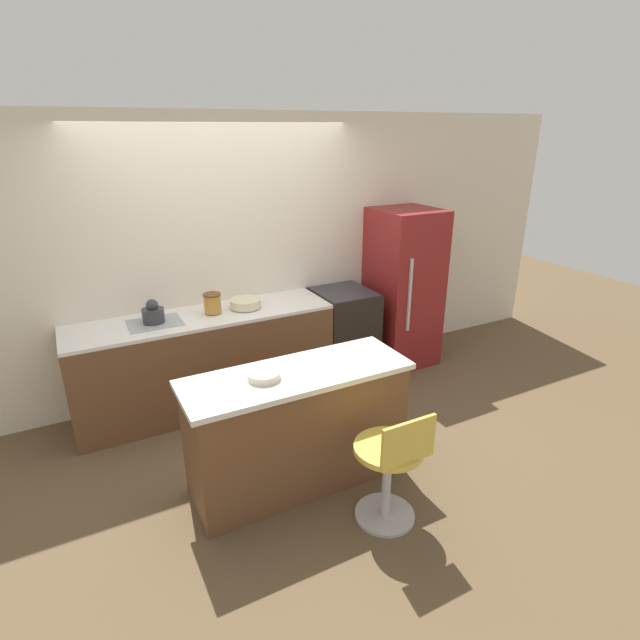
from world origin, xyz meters
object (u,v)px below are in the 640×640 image
(oven_range, at_px, (343,332))
(mixing_bowl, at_px, (245,303))
(stool_chair, at_px, (390,468))
(refrigerator, at_px, (403,288))
(kettle, at_px, (153,313))

(oven_range, relative_size, mixing_bowl, 3.21)
(oven_range, relative_size, stool_chair, 1.06)
(refrigerator, distance_m, kettle, 2.60)
(oven_range, xyz_separation_m, stool_chair, (-0.83, -2.02, -0.04))
(oven_range, xyz_separation_m, refrigerator, (0.72, -0.02, 0.39))
(stool_chair, bearing_deg, refrigerator, 52.12)
(mixing_bowl, bearing_deg, oven_range, -0.42)
(stool_chair, distance_m, mixing_bowl, 2.11)
(kettle, bearing_deg, refrigerator, -0.72)
(stool_chair, bearing_deg, oven_range, 67.71)
(oven_range, bearing_deg, kettle, 179.76)
(stool_chair, relative_size, mixing_bowl, 3.02)
(stool_chair, distance_m, kettle, 2.35)
(oven_range, bearing_deg, mixing_bowl, 179.58)
(kettle, bearing_deg, stool_chair, -62.83)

